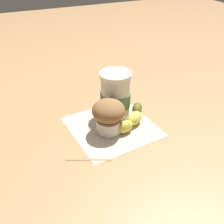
% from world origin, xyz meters
% --- Properties ---
extents(ground_plane, '(3.00, 3.00, 0.00)m').
position_xyz_m(ground_plane, '(0.00, 0.00, 0.00)').
color(ground_plane, '#A87C51').
extents(paper_napkin, '(0.24, 0.24, 0.00)m').
position_xyz_m(paper_napkin, '(0.00, 0.00, 0.00)').
color(paper_napkin, beige).
rests_on(paper_napkin, ground_plane).
extents(coffee_cup, '(0.09, 0.09, 0.13)m').
position_xyz_m(coffee_cup, '(-0.05, 0.04, 0.06)').
color(coffee_cup, silver).
rests_on(coffee_cup, paper_napkin).
extents(muffin, '(0.09, 0.09, 0.09)m').
position_xyz_m(muffin, '(0.01, -0.02, 0.05)').
color(muffin, white).
rests_on(muffin, paper_napkin).
extents(banana, '(0.11, 0.12, 0.03)m').
position_xyz_m(banana, '(0.01, 0.06, 0.02)').
color(banana, '#D6CC4C').
rests_on(banana, paper_napkin).
extents(wooden_stirrer, '(0.05, 0.10, 0.00)m').
position_xyz_m(wooden_stirrer, '(0.09, -0.10, 0.00)').
color(wooden_stirrer, '#9E7547').
rests_on(wooden_stirrer, ground_plane).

